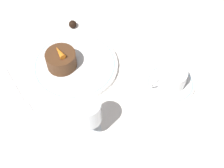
# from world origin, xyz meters

# --- Properties ---
(ground_plane) EXTENTS (3.00, 3.00, 0.00)m
(ground_plane) POSITION_xyz_m (0.00, 0.00, 0.00)
(ground_plane) COLOR white
(dinner_plate) EXTENTS (0.24, 0.24, 0.01)m
(dinner_plate) POSITION_xyz_m (0.03, -0.01, 0.01)
(dinner_plate) COLOR white
(dinner_plate) RESTS_ON ground_plane
(saucer) EXTENTS (0.13, 0.13, 0.01)m
(saucer) POSITION_xyz_m (-0.19, 0.14, 0.01)
(saucer) COLOR white
(saucer) RESTS_ON ground_plane
(coffee_cup) EXTENTS (0.10, 0.08, 0.05)m
(coffee_cup) POSITION_xyz_m (-0.19, 0.15, 0.04)
(coffee_cup) COLOR white
(coffee_cup) RESTS_ON saucer
(spoon) EXTENTS (0.04, 0.11, 0.00)m
(spoon) POSITION_xyz_m (-0.15, 0.14, 0.01)
(spoon) COLOR silver
(spoon) RESTS_ON saucer
(wine_glass) EXTENTS (0.06, 0.06, 0.13)m
(wine_glass) POSITION_xyz_m (0.06, 0.19, 0.09)
(wine_glass) COLOR silver
(wine_glass) RESTS_ON ground_plane
(fork) EXTENTS (0.05, 0.20, 0.01)m
(fork) POSITION_xyz_m (0.20, 0.03, 0.00)
(fork) COLOR silver
(fork) RESTS_ON ground_plane
(dessert_cake) EXTENTS (0.08, 0.08, 0.05)m
(dessert_cake) POSITION_xyz_m (0.06, -0.02, 0.04)
(dessert_cake) COLOR #4C2D19
(dessert_cake) RESTS_ON dinner_plate
(carrot_garnish) EXTENTS (0.02, 0.04, 0.02)m
(carrot_garnish) POSITION_xyz_m (0.06, -0.02, 0.07)
(carrot_garnish) COLOR orange
(carrot_garnish) RESTS_ON dessert_cake
(chocolate_truffle) EXTENTS (0.02, 0.02, 0.02)m
(chocolate_truffle) POSITION_xyz_m (-0.01, -0.17, 0.01)
(chocolate_truffle) COLOR black
(chocolate_truffle) RESTS_ON ground_plane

